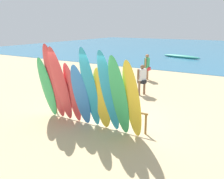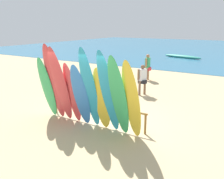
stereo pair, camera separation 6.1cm
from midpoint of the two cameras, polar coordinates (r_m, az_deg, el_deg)
name	(u,v)px [view 1 (the left image)]	position (r m, az deg, el deg)	size (l,w,h in m)	color
ground	(192,66)	(21.31, 18.26, 5.26)	(60.00, 60.00, 0.00)	tan
ocean_water	(221,49)	(37.67, 24.25, 8.65)	(60.00, 40.00, 0.02)	teal
surfboard_rack	(96,107)	(8.48, -4.03, -4.07)	(3.89, 0.07, 0.69)	brown
surfboard_green_0	(47,88)	(9.00, -15.16, 0.39)	(0.52, 0.08, 2.33)	#38B266
surfboard_red_1	(54,83)	(8.68, -13.62, 1.57)	(0.56, 0.06, 2.82)	#D13D42
surfboard_red_2	(61,85)	(8.37, -12.16, 0.95)	(0.55, 0.07, 2.79)	#D13D42
surfboard_red_3	(72,93)	(8.29, -9.51, -0.93)	(0.51, 0.07, 2.22)	#D13D42
surfboard_blue_4	(81,96)	(7.98, -7.54, -1.47)	(0.58, 0.08, 2.24)	#337AD1
surfboard_teal_5	(90,89)	(7.63, -5.42, 0.02)	(0.47, 0.06, 2.84)	#289EC6
surfboard_yellow_6	(102,99)	(7.63, -2.60, -2.31)	(0.55, 0.07, 2.17)	yellow
surfboard_teal_7	(109,93)	(7.27, -1.02, -0.88)	(0.52, 0.06, 2.79)	#289EC6
surfboard_green_8	(119,98)	(7.02, 1.46, -1.93)	(0.51, 0.06, 2.70)	#38B266
surfboard_yellow_9	(132,101)	(6.91, 4.55, -2.74)	(0.50, 0.06, 2.55)	yellow
beachgoer_midbeach	(147,65)	(15.05, 8.07, 5.65)	(0.42, 0.61, 1.60)	#9E704C
beachgoer_strolling	(142,78)	(11.80, 6.93, 2.78)	(0.39, 0.49, 1.48)	brown
beach_chair_red	(61,85)	(12.44, -11.97, 1.14)	(0.69, 0.86, 0.78)	#B7B7BC
distant_boat	(181,56)	(26.22, 15.85, 7.47)	(4.17, 1.62, 0.33)	teal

